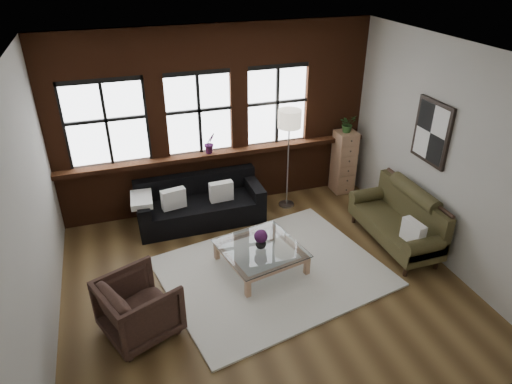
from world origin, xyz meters
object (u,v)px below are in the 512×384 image
object	(u,v)px
dark_sofa	(200,202)
armchair	(139,307)
vintage_settee	(396,219)
vase	(261,243)
floor_lamp	(288,156)
coffee_table	(261,258)
drawer_chest	(344,162)

from	to	relation	value
dark_sofa	armchair	size ratio (longest dim) A/B	2.50
vintage_settee	vase	world-z (taller)	vintage_settee
floor_lamp	armchair	bearing A→B (deg)	-140.90
floor_lamp	coffee_table	bearing A→B (deg)	-123.36
vintage_settee	armchair	world-z (taller)	vintage_settee
vintage_settee	floor_lamp	size ratio (longest dim) A/B	0.90
vase	floor_lamp	world-z (taller)	floor_lamp
vintage_settee	vase	bearing A→B (deg)	177.77
vintage_settee	coffee_table	size ratio (longest dim) A/B	1.61
vintage_settee	drawer_chest	xyz separation A→B (m)	(0.08, 1.90, 0.14)
armchair	coffee_table	bearing A→B (deg)	-90.26
vintage_settee	floor_lamp	distance (m)	2.11
dark_sofa	vintage_settee	distance (m)	3.24
armchair	vintage_settee	bearing A→B (deg)	-103.12
coffee_table	vase	bearing A→B (deg)	180.00
armchair	vase	xyz separation A→B (m)	(1.82, 0.74, 0.05)
armchair	floor_lamp	distance (m)	3.76
dark_sofa	armchair	world-z (taller)	armchair
coffee_table	floor_lamp	world-z (taller)	floor_lamp
dark_sofa	drawer_chest	bearing A→B (deg)	4.84
vase	floor_lamp	size ratio (longest dim) A/B	0.08
vase	coffee_table	bearing A→B (deg)	0.00
floor_lamp	drawer_chest	bearing A→B (deg)	9.59
vase	vintage_settee	bearing A→B (deg)	-2.23
armchair	vase	size ratio (longest dim) A/B	5.23
vintage_settee	floor_lamp	world-z (taller)	floor_lamp
dark_sofa	coffee_table	distance (m)	1.68
coffee_table	drawer_chest	distance (m)	2.96
dark_sofa	coffee_table	xyz separation A→B (m)	(0.57, -1.57, -0.21)
vintage_settee	drawer_chest	world-z (taller)	drawer_chest
coffee_table	dark_sofa	bearing A→B (deg)	109.82
dark_sofa	drawer_chest	distance (m)	2.88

